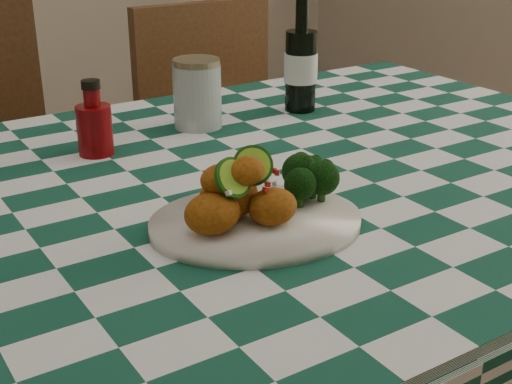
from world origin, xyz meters
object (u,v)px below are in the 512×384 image
beer_bottle (301,54)px  mason_jar (197,93)px  fried_chicken_pile (243,189)px  wooden_chair_right (239,179)px  ketchup_bottle (94,118)px  plate (256,223)px

beer_bottle → mason_jar: bearing=176.9°
fried_chicken_pile → wooden_chair_right: bearing=59.0°
beer_bottle → wooden_chair_right: bearing=76.2°
ketchup_bottle → beer_bottle: bearing=3.8°
fried_chicken_pile → beer_bottle: 0.60m
plate → ketchup_bottle: bearing=99.9°
plate → beer_bottle: 0.60m
mason_jar → wooden_chair_right: wooden_chair_right is taller
beer_bottle → plate: bearing=-131.8°
fried_chicken_pile → ketchup_bottle: ketchup_bottle is taller
plate → ketchup_bottle: ketchup_bottle is taller
beer_bottle → wooden_chair_right: beer_bottle is taller
plate → mason_jar: 0.48m
ketchup_bottle → wooden_chair_right: wooden_chair_right is taller
wooden_chair_right → mason_jar: bearing=-130.1°
plate → fried_chicken_pile: (-0.02, 0.00, 0.05)m
mason_jar → beer_bottle: 0.24m
ketchup_bottle → fried_chicken_pile: bearing=-82.9°
mason_jar → wooden_chair_right: size_ratio=0.14×
wooden_chair_right → ketchup_bottle: bearing=-141.8°
plate → mason_jar: mason_jar is taller
fried_chicken_pile → wooden_chair_right: 1.07m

